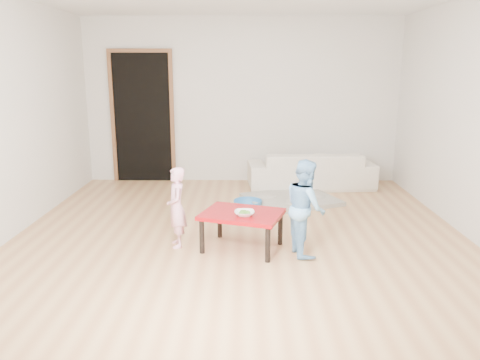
{
  "coord_description": "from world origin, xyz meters",
  "views": [
    {
      "loc": [
        0.06,
        -5.06,
        1.82
      ],
      "look_at": [
        0.0,
        -0.2,
        0.65
      ],
      "focal_mm": 35.0,
      "sensor_mm": 36.0,
      "label": 1
    }
  ],
  "objects_px": {
    "child_pink": "(177,207)",
    "child_blue": "(305,207)",
    "bowl": "(244,213)",
    "red_table": "(242,231)",
    "basin": "(248,205)",
    "sofa": "(311,169)"
  },
  "relations": [
    {
      "from": "bowl",
      "to": "red_table",
      "type": "bearing_deg",
      "value": 102.51
    },
    {
      "from": "bowl",
      "to": "child_pink",
      "type": "xyz_separation_m",
      "value": [
        -0.7,
        0.18,
        0.0
      ]
    },
    {
      "from": "sofa",
      "to": "child_pink",
      "type": "bearing_deg",
      "value": 51.4
    },
    {
      "from": "red_table",
      "to": "child_blue",
      "type": "height_order",
      "value": "child_blue"
    },
    {
      "from": "child_pink",
      "to": "child_blue",
      "type": "bearing_deg",
      "value": 68.31
    },
    {
      "from": "red_table",
      "to": "basin",
      "type": "bearing_deg",
      "value": 87.3
    },
    {
      "from": "child_blue",
      "to": "basin",
      "type": "bearing_deg",
      "value": 9.63
    },
    {
      "from": "basin",
      "to": "sofa",
      "type": "bearing_deg",
      "value": 50.31
    },
    {
      "from": "sofa",
      "to": "child_pink",
      "type": "height_order",
      "value": "child_pink"
    },
    {
      "from": "bowl",
      "to": "child_pink",
      "type": "relative_size",
      "value": 0.24
    },
    {
      "from": "red_table",
      "to": "child_blue",
      "type": "xyz_separation_m",
      "value": [
        0.63,
        -0.11,
        0.28
      ]
    },
    {
      "from": "child_pink",
      "to": "child_blue",
      "type": "xyz_separation_m",
      "value": [
        1.3,
        -0.18,
        0.06
      ]
    },
    {
      "from": "red_table",
      "to": "child_blue",
      "type": "bearing_deg",
      "value": -9.7
    },
    {
      "from": "basin",
      "to": "child_blue",
      "type": "bearing_deg",
      "value": -69.56
    },
    {
      "from": "bowl",
      "to": "child_blue",
      "type": "relative_size",
      "value": 0.21
    },
    {
      "from": "bowl",
      "to": "child_pink",
      "type": "height_order",
      "value": "child_pink"
    },
    {
      "from": "child_pink",
      "to": "child_blue",
      "type": "relative_size",
      "value": 0.87
    },
    {
      "from": "sofa",
      "to": "basin",
      "type": "height_order",
      "value": "sofa"
    },
    {
      "from": "bowl",
      "to": "sofa",
      "type": "bearing_deg",
      "value": 69.18
    },
    {
      "from": "sofa",
      "to": "basin",
      "type": "bearing_deg",
      "value": 46.21
    },
    {
      "from": "child_blue",
      "to": "red_table",
      "type": "bearing_deg",
      "value": 69.49
    },
    {
      "from": "child_blue",
      "to": "bowl",
      "type": "bearing_deg",
      "value": 79.58
    }
  ]
}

